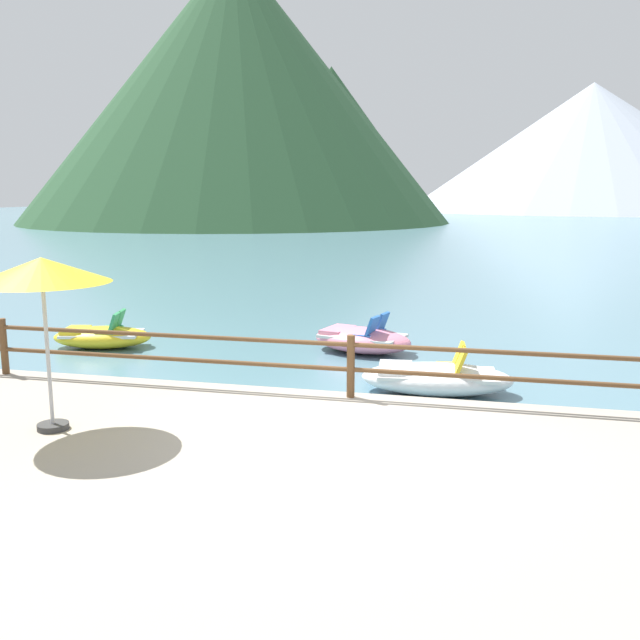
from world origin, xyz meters
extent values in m
plane|color=slate|center=(0.00, 40.00, 0.00)|extent=(200.00, 200.00, 0.00)
cube|color=#A39989|center=(0.00, -2.20, 0.20)|extent=(28.00, 8.00, 0.40)
cylinder|color=brown|center=(-5.95, 1.55, 0.88)|extent=(0.12, 0.12, 0.95)
cylinder|color=brown|center=(0.00, 1.55, 0.88)|extent=(0.12, 0.12, 0.95)
cylinder|color=brown|center=(0.00, 1.55, 1.21)|extent=(23.80, 0.07, 0.07)
cylinder|color=brown|center=(0.00, 1.55, 0.83)|extent=(23.80, 0.07, 0.07)
cylinder|color=#B2B2B7|center=(-3.50, -0.74, 1.40)|extent=(0.05, 0.05, 2.00)
cone|color=yellow|center=(-3.50, -0.74, 2.48)|extent=(1.70, 1.70, 0.32)
cylinder|color=#333333|center=(-3.50, -0.74, 0.44)|extent=(0.40, 0.40, 0.08)
ellipsoid|color=pink|center=(-0.62, 6.21, 0.27)|extent=(2.47, 1.83, 0.53)
cube|color=silver|center=(-0.62, 6.21, 0.36)|extent=(1.94, 1.48, 0.06)
cube|color=blue|center=(-0.39, 6.42, 0.43)|extent=(0.49, 0.49, 0.08)
cube|color=blue|center=(-0.21, 6.37, 0.65)|extent=(0.30, 0.44, 0.43)
cube|color=blue|center=(-0.52, 5.92, 0.43)|extent=(0.49, 0.49, 0.08)
cube|color=blue|center=(-0.35, 5.87, 0.65)|extent=(0.30, 0.44, 0.43)
cube|color=pink|center=(-1.20, 6.37, 0.42)|extent=(0.71, 1.01, 0.12)
ellipsoid|color=yellow|center=(-6.36, 5.32, 0.24)|extent=(2.36, 1.59, 0.47)
cube|color=silver|center=(-6.36, 5.32, 0.32)|extent=(1.85, 1.29, 0.06)
cube|color=#339956|center=(-6.25, 5.58, 0.39)|extent=(0.48, 0.48, 0.08)
cube|color=#339956|center=(-6.08, 5.62, 0.61)|extent=(0.29, 0.44, 0.43)
cube|color=#339956|center=(-6.15, 5.14, 0.39)|extent=(0.48, 0.48, 0.08)
cube|color=#339956|center=(-5.98, 5.18, 0.61)|extent=(0.29, 0.44, 0.43)
cube|color=yellow|center=(-6.94, 5.18, 0.38)|extent=(0.64, 0.88, 0.12)
ellipsoid|color=white|center=(1.17, 3.41, 0.26)|extent=(2.70, 1.48, 0.52)
cube|color=silver|center=(1.17, 3.41, 0.35)|extent=(2.11, 1.20, 0.06)
cube|color=yellow|center=(1.34, 3.67, 0.42)|extent=(0.44, 0.44, 0.08)
cube|color=yellow|center=(1.51, 3.69, 0.64)|extent=(0.24, 0.42, 0.43)
cube|color=yellow|center=(1.38, 3.18, 0.42)|extent=(0.44, 0.44, 0.08)
cube|color=yellow|center=(1.56, 3.20, 0.64)|extent=(0.24, 0.42, 0.43)
cube|color=white|center=(0.46, 3.34, 0.41)|extent=(0.65, 0.91, 0.12)
cone|color=#284C2D|center=(-25.80, 68.31, 14.81)|extent=(48.04, 48.04, 29.62)
cone|color=#284C2D|center=(-16.20, 74.31, 8.89)|extent=(26.42, 26.42, 17.77)
cone|color=#A8B2C1|center=(19.70, 125.72, 11.11)|extent=(64.62, 64.62, 22.21)
camera|label=1|loc=(1.84, -8.31, 3.45)|focal=38.88mm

